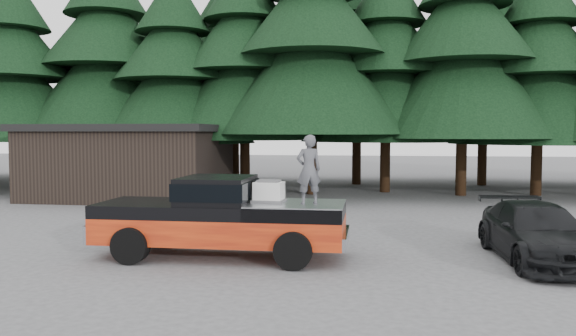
# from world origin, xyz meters

# --- Properties ---
(ground) EXTENTS (120.00, 120.00, 0.00)m
(ground) POSITION_xyz_m (0.00, 0.00, 0.00)
(ground) COLOR #4C4C4E
(ground) RESTS_ON ground
(pickup_truck) EXTENTS (6.00, 2.04, 1.33)m
(pickup_truck) POSITION_xyz_m (-1.73, 0.62, 0.67)
(pickup_truck) COLOR #DC4213
(pickup_truck) RESTS_ON ground
(truck_cab) EXTENTS (1.66, 1.90, 0.59)m
(truck_cab) POSITION_xyz_m (-1.83, 0.62, 1.62)
(truck_cab) COLOR black
(truck_cab) RESTS_ON pickup_truck
(air_compressor) EXTENTS (0.70, 0.60, 0.45)m
(air_compressor) POSITION_xyz_m (-0.60, 0.72, 1.56)
(air_compressor) COLOR silver
(air_compressor) RESTS_ON pickup_truck
(man_on_bed) EXTENTS (0.68, 0.56, 1.58)m
(man_on_bed) POSITION_xyz_m (0.36, 0.50, 2.12)
(man_on_bed) COLOR #4D4E53
(man_on_bed) RESTS_ON pickup_truck
(parked_car) EXTENTS (2.12, 4.67, 1.33)m
(parked_car) POSITION_xyz_m (5.56, 1.27, 0.66)
(parked_car) COLOR black
(parked_car) RESTS_ON ground
(utility_building) EXTENTS (8.40, 6.40, 3.30)m
(utility_building) POSITION_xyz_m (-9.00, 12.00, 1.67)
(utility_building) COLOR black
(utility_building) RESTS_ON ground
(treeline) EXTENTS (60.15, 16.05, 17.50)m
(treeline) POSITION_xyz_m (0.42, 17.20, 7.72)
(treeline) COLOR black
(treeline) RESTS_ON ground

